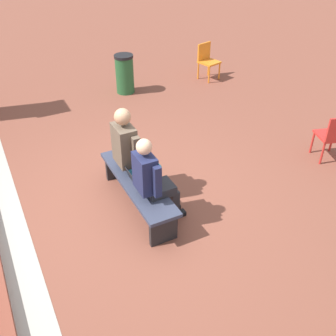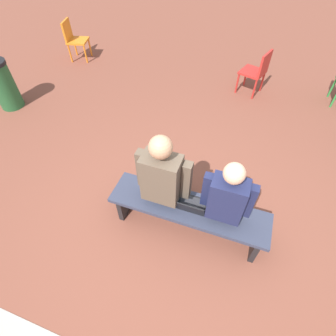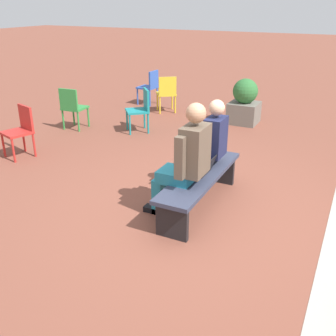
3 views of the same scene
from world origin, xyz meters
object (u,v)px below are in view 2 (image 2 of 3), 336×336
object	(u,v)px
bench	(188,211)
plastic_chair_far_left	(74,38)
laptop	(192,206)
person_adult	(165,178)
litter_bin	(3,85)
plastic_chair_foreground	(257,70)
person_student	(227,198)

from	to	relation	value
bench	plastic_chair_far_left	xyz separation A→B (m)	(3.73, -3.44, 0.13)
bench	laptop	xyz separation A→B (m)	(-0.03, 0.01, 0.15)
laptop	person_adult	bearing A→B (deg)	-14.02
bench	litter_bin	xyz separation A→B (m)	(3.84, -1.36, 0.08)
plastic_chair_far_left	plastic_chair_foreground	bearing A→B (deg)	178.39
bench	laptop	bearing A→B (deg)	159.42
plastic_chair_far_left	laptop	bearing A→B (deg)	137.50
plastic_chair_foreground	litter_bin	distance (m)	4.62
person_adult	litter_bin	world-z (taller)	person_adult
person_student	laptop	distance (m)	0.40
plastic_chair_far_left	litter_bin	xyz separation A→B (m)	(0.11, 2.08, -0.05)
bench	person_adult	size ratio (longest dim) A/B	1.28
person_adult	litter_bin	size ratio (longest dim) A/B	1.64
bench	person_adult	xyz separation A→B (m)	(0.30, -0.07, 0.39)
person_adult	person_student	bearing A→B (deg)	179.46
litter_bin	laptop	bearing A→B (deg)	160.55
person_student	person_adult	distance (m)	0.68
bench	person_adult	distance (m)	0.50
bench	person_student	xyz separation A→B (m)	(-0.37, -0.06, 0.34)
bench	person_adult	bearing A→B (deg)	-13.30
plastic_chair_foreground	litter_bin	xyz separation A→B (m)	(4.18, 1.97, -0.05)
litter_bin	plastic_chair_far_left	bearing A→B (deg)	-92.95
laptop	litter_bin	world-z (taller)	litter_bin
laptop	litter_bin	bearing A→B (deg)	-19.45
person_adult	litter_bin	xyz separation A→B (m)	(3.54, -1.28, -0.31)
bench	person_student	distance (m)	0.51
bench	plastic_chair_far_left	world-z (taller)	plastic_chair_far_left
person_student	person_adult	xyz separation A→B (m)	(0.67, -0.01, 0.04)
bench	plastic_chair_foreground	xyz separation A→B (m)	(-0.34, -3.32, 0.13)
plastic_chair_foreground	person_student	bearing A→B (deg)	90.62
person_student	plastic_chair_far_left	bearing A→B (deg)	-39.40
laptop	bench	bearing A→B (deg)	-20.58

